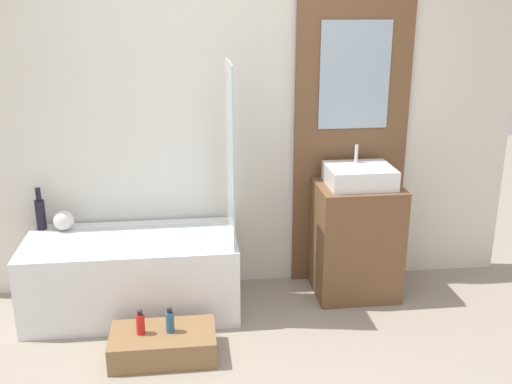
{
  "coord_description": "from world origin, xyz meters",
  "views": [
    {
      "loc": [
        -0.28,
        -2.54,
        2.05
      ],
      "look_at": [
        0.11,
        0.72,
        0.98
      ],
      "focal_mm": 42.0,
      "sensor_mm": 36.0,
      "label": 1
    }
  ],
  "objects_px": {
    "vase_tall_dark": "(40,212)",
    "bathtub": "(133,274)",
    "sink": "(359,176)",
    "bottle_soap_primary": "(140,324)",
    "wooden_step_bench": "(163,344)",
    "vase_round_light": "(64,220)",
    "bottle_soap_secondary": "(170,321)"
  },
  "relations": [
    {
      "from": "bathtub",
      "to": "bottle_soap_secondary",
      "type": "xyz_separation_m",
      "value": [
        0.26,
        -0.6,
        -0.03
      ]
    },
    {
      "from": "wooden_step_bench",
      "to": "bottle_soap_primary",
      "type": "distance_m",
      "value": 0.19
    },
    {
      "from": "vase_tall_dark",
      "to": "bottle_soap_primary",
      "type": "bearing_deg",
      "value": -50.27
    },
    {
      "from": "vase_round_light",
      "to": "bottle_soap_primary",
      "type": "xyz_separation_m",
      "value": [
        0.55,
        -0.81,
        -0.37
      ]
    },
    {
      "from": "sink",
      "to": "vase_tall_dark",
      "type": "relative_size",
      "value": 1.51
    },
    {
      "from": "bathtub",
      "to": "sink",
      "type": "height_order",
      "value": "sink"
    },
    {
      "from": "vase_round_light",
      "to": "bottle_soap_secondary",
      "type": "height_order",
      "value": "vase_round_light"
    },
    {
      "from": "sink",
      "to": "vase_tall_dark",
      "type": "xyz_separation_m",
      "value": [
        -2.18,
        0.18,
        -0.24
      ]
    },
    {
      "from": "bathtub",
      "to": "bottle_soap_primary",
      "type": "distance_m",
      "value": 0.6
    },
    {
      "from": "vase_tall_dark",
      "to": "bottle_soap_primary",
      "type": "distance_m",
      "value": 1.18
    },
    {
      "from": "vase_tall_dark",
      "to": "bottle_soap_secondary",
      "type": "bearing_deg",
      "value": -44.05
    },
    {
      "from": "vase_tall_dark",
      "to": "bottle_soap_secondary",
      "type": "height_order",
      "value": "vase_tall_dark"
    },
    {
      "from": "bathtub",
      "to": "vase_tall_dark",
      "type": "bearing_deg",
      "value": 157.99
    },
    {
      "from": "sink",
      "to": "bottle_soap_primary",
      "type": "distance_m",
      "value": 1.75
    },
    {
      "from": "wooden_step_bench",
      "to": "bottle_soap_secondary",
      "type": "relative_size",
      "value": 4.05
    },
    {
      "from": "bathtub",
      "to": "vase_tall_dark",
      "type": "distance_m",
      "value": 0.77
    },
    {
      "from": "wooden_step_bench",
      "to": "vase_tall_dark",
      "type": "height_order",
      "value": "vase_tall_dark"
    },
    {
      "from": "bathtub",
      "to": "sink",
      "type": "xyz_separation_m",
      "value": [
        1.56,
        0.07,
        0.62
      ]
    },
    {
      "from": "sink",
      "to": "bottle_soap_secondary",
      "type": "relative_size",
      "value": 2.9
    },
    {
      "from": "bathtub",
      "to": "wooden_step_bench",
      "type": "relative_size",
      "value": 2.24
    },
    {
      "from": "wooden_step_bench",
      "to": "vase_round_light",
      "type": "bearing_deg",
      "value": 129.71
    },
    {
      "from": "sink",
      "to": "bottle_soap_primary",
      "type": "height_order",
      "value": "sink"
    },
    {
      "from": "vase_tall_dark",
      "to": "vase_round_light",
      "type": "distance_m",
      "value": 0.17
    },
    {
      "from": "vase_tall_dark",
      "to": "bathtub",
      "type": "bearing_deg",
      "value": -22.01
    },
    {
      "from": "sink",
      "to": "bottle_soap_primary",
      "type": "xyz_separation_m",
      "value": [
        -1.48,
        -0.67,
        -0.65
      ]
    },
    {
      "from": "bathtub",
      "to": "bottle_soap_secondary",
      "type": "relative_size",
      "value": 9.08
    },
    {
      "from": "wooden_step_bench",
      "to": "vase_round_light",
      "type": "distance_m",
      "value": 1.17
    },
    {
      "from": "vase_tall_dark",
      "to": "vase_round_light",
      "type": "height_order",
      "value": "vase_tall_dark"
    },
    {
      "from": "wooden_step_bench",
      "to": "bottle_soap_secondary",
      "type": "bearing_deg",
      "value": 0.0
    },
    {
      "from": "wooden_step_bench",
      "to": "vase_round_light",
      "type": "height_order",
      "value": "vase_round_light"
    },
    {
      "from": "bathtub",
      "to": "vase_tall_dark",
      "type": "height_order",
      "value": "vase_tall_dark"
    },
    {
      "from": "bottle_soap_primary",
      "to": "bathtub",
      "type": "bearing_deg",
      "value": 98.19
    }
  ]
}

